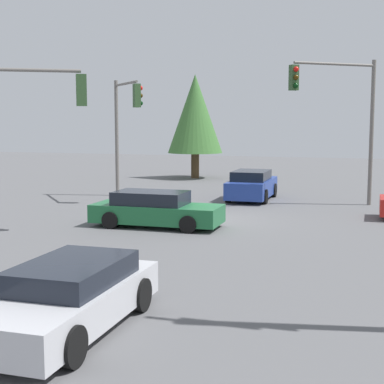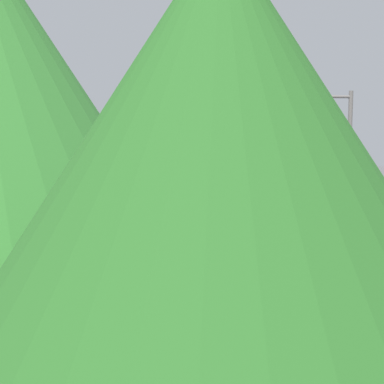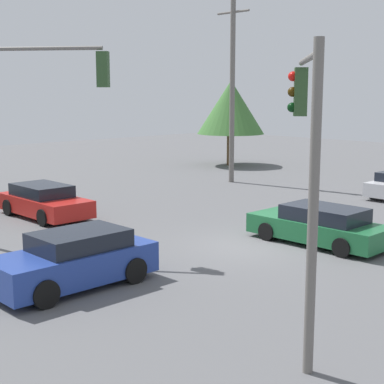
# 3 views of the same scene
# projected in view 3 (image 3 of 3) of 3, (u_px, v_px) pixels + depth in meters

# --- Properties ---
(ground_plane) EXTENTS (80.00, 80.00, 0.00)m
(ground_plane) POSITION_uv_depth(u_px,v_px,m) (252.00, 246.00, 18.91)
(ground_plane) COLOR #5B5B5E
(sedan_red) EXTENTS (4.39, 1.96, 1.30)m
(sedan_red) POSITION_uv_depth(u_px,v_px,m) (44.00, 201.00, 23.26)
(sedan_red) COLOR red
(sedan_red) RESTS_ON ground_plane
(sedan_green) EXTENTS (4.64, 1.90, 1.27)m
(sedan_green) POSITION_uv_depth(u_px,v_px,m) (319.00, 226.00, 19.12)
(sedan_green) COLOR #1E6638
(sedan_green) RESTS_ON ground_plane
(sedan_blue) EXTENTS (1.92, 4.20, 1.42)m
(sedan_blue) POSITION_uv_depth(u_px,v_px,m) (74.00, 260.00, 14.90)
(sedan_blue) COLOR #233D93
(sedan_blue) RESTS_ON ground_plane
(traffic_signal_main) EXTENTS (3.49, 2.84, 6.44)m
(traffic_signal_main) POSITION_uv_depth(u_px,v_px,m) (28.00, 108.00, 18.00)
(traffic_signal_main) COLOR slate
(traffic_signal_main) RESTS_ON ground_plane
(traffic_signal_aux) EXTENTS (2.49, 2.86, 5.78)m
(traffic_signal_aux) POSITION_uv_depth(u_px,v_px,m) (307.00, 142.00, 11.14)
(traffic_signal_aux) COLOR slate
(traffic_signal_aux) RESTS_ON ground_plane
(utility_pole_tall) EXTENTS (2.20, 0.28, 10.69)m
(utility_pole_tall) POSITION_uv_depth(u_px,v_px,m) (232.00, 78.00, 31.64)
(utility_pole_tall) COLOR slate
(utility_pole_tall) RESTS_ON ground_plane
(tree_left) EXTENTS (4.52, 4.52, 5.71)m
(tree_left) POSITION_uv_depth(u_px,v_px,m) (231.00, 107.00, 39.48)
(tree_left) COLOR brown
(tree_left) RESTS_ON ground_plane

